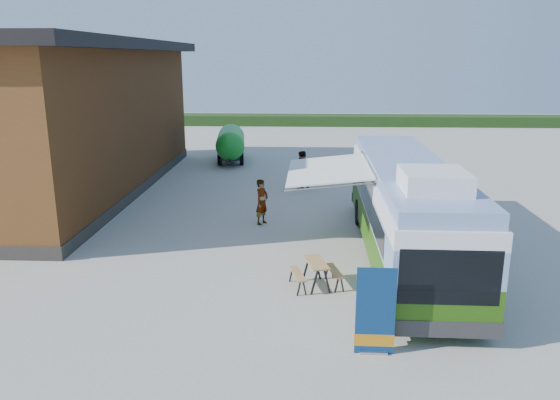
{
  "coord_description": "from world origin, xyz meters",
  "views": [
    {
      "loc": [
        1.63,
        -16.97,
        6.7
      ],
      "look_at": [
        0.76,
        3.08,
        1.4
      ],
      "focal_mm": 35.0,
      "sensor_mm": 36.0,
      "label": 1
    }
  ],
  "objects_px": {
    "banner": "(375,319)",
    "slurry_tanker": "(231,142)",
    "bus": "(406,206)",
    "person_b": "(301,170)",
    "person_a": "(262,202)",
    "picnic_table": "(316,268)"
  },
  "relations": [
    {
      "from": "bus",
      "to": "person_a",
      "type": "xyz_separation_m",
      "value": [
        -5.13,
        3.63,
        -0.9
      ]
    },
    {
      "from": "bus",
      "to": "person_b",
      "type": "relative_size",
      "value": 6.35
    },
    {
      "from": "person_b",
      "to": "picnic_table",
      "type": "bearing_deg",
      "value": 45.48
    },
    {
      "from": "bus",
      "to": "person_a",
      "type": "height_order",
      "value": "bus"
    },
    {
      "from": "bus",
      "to": "person_a",
      "type": "distance_m",
      "value": 6.35
    },
    {
      "from": "banner",
      "to": "person_a",
      "type": "distance_m",
      "value": 10.58
    },
    {
      "from": "picnic_table",
      "to": "slurry_tanker",
      "type": "xyz_separation_m",
      "value": [
        -5.16,
        19.87,
        0.69
      ]
    },
    {
      "from": "bus",
      "to": "banner",
      "type": "xyz_separation_m",
      "value": [
        -1.77,
        -6.4,
        -0.96
      ]
    },
    {
      "from": "person_b",
      "to": "slurry_tanker",
      "type": "height_order",
      "value": "slurry_tanker"
    },
    {
      "from": "banner",
      "to": "bus",
      "type": "bearing_deg",
      "value": 75.35
    },
    {
      "from": "banner",
      "to": "picnic_table",
      "type": "height_order",
      "value": "banner"
    },
    {
      "from": "banner",
      "to": "slurry_tanker",
      "type": "xyz_separation_m",
      "value": [
        -6.42,
        23.62,
        0.41
      ]
    },
    {
      "from": "person_a",
      "to": "banner",
      "type": "bearing_deg",
      "value": -130.98
    },
    {
      "from": "slurry_tanker",
      "to": "bus",
      "type": "bearing_deg",
      "value": -70.84
    },
    {
      "from": "banner",
      "to": "person_a",
      "type": "relative_size",
      "value": 1.14
    },
    {
      "from": "banner",
      "to": "person_b",
      "type": "xyz_separation_m",
      "value": [
        -1.79,
        16.32,
        0.11
      ]
    },
    {
      "from": "banner",
      "to": "slurry_tanker",
      "type": "relative_size",
      "value": 0.35
    },
    {
      "from": "banner",
      "to": "person_a",
      "type": "bearing_deg",
      "value": 109.36
    },
    {
      "from": "person_b",
      "to": "bus",
      "type": "bearing_deg",
      "value": 62.83
    },
    {
      "from": "bus",
      "to": "banner",
      "type": "distance_m",
      "value": 6.71
    },
    {
      "from": "person_b",
      "to": "banner",
      "type": "bearing_deg",
      "value": 49.35
    },
    {
      "from": "person_a",
      "to": "picnic_table",
      "type": "bearing_deg",
      "value": -131.04
    }
  ]
}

